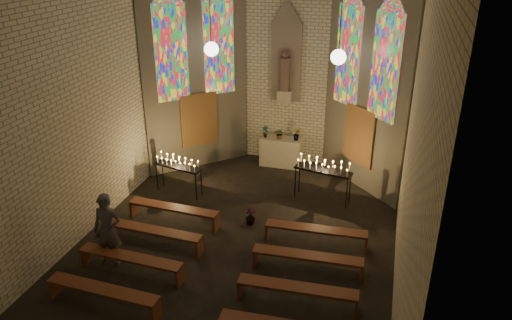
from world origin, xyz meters
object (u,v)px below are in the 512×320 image
(votive_stand_right, at_px, (323,168))
(aisle_flower_pot, at_px, (250,216))
(altar, at_px, (281,152))
(visitor, at_px, (108,230))
(votive_stand_left, at_px, (178,164))

(votive_stand_right, bearing_deg, aisle_flower_pot, -120.87)
(altar, xyz_separation_m, visitor, (-2.69, -6.63, 0.43))
(votive_stand_left, distance_m, visitor, 3.79)
(aisle_flower_pot, distance_m, votive_stand_left, 2.97)
(votive_stand_right, distance_m, visitor, 6.36)
(aisle_flower_pot, bearing_deg, votive_stand_right, 48.44)
(votive_stand_left, distance_m, votive_stand_right, 4.39)
(aisle_flower_pot, xyz_separation_m, votive_stand_right, (1.68, 1.90, 0.84))
(aisle_flower_pot, xyz_separation_m, visitor, (-2.77, -2.64, 0.69))
(votive_stand_right, height_order, visitor, visitor)
(altar, bearing_deg, votive_stand_left, -131.93)
(votive_stand_left, xyz_separation_m, votive_stand_right, (4.32, 0.75, 0.10))
(aisle_flower_pot, distance_m, votive_stand_right, 2.67)
(votive_stand_right, bearing_deg, visitor, -123.80)
(altar, distance_m, votive_stand_right, 2.80)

